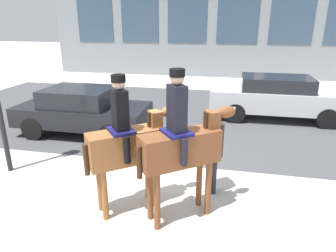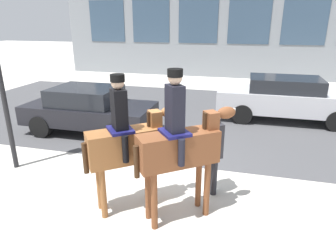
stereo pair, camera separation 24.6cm
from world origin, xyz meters
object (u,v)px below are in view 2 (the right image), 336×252
Objects in this scene: street_car_far_lane at (286,98)px; mounted_horse_companion at (180,144)px; pedestrian_bystander at (213,147)px; mounted_horse_lead at (126,142)px; street_car_near_lane at (89,109)px.

mounted_horse_companion is at bearing -110.54° from street_car_far_lane.
street_car_far_lane is (1.92, 5.42, -0.21)m from pedestrian_bystander.
mounted_horse_lead is 4.43m from street_car_near_lane.
street_car_far_lane is at bearing -140.83° from pedestrian_bystander.
street_car_near_lane is (-2.69, 3.48, -0.57)m from mounted_horse_lead.
mounted_horse_companion is 0.56× the size of street_car_far_lane.
street_car_near_lane is (-3.67, 3.54, -0.65)m from mounted_horse_companion.
street_car_near_lane is 6.66m from street_car_far_lane.
pedestrian_bystander is 0.43× the size of street_car_near_lane.
street_car_near_lane is at bearing -63.75° from pedestrian_bystander.
mounted_horse_companion is at bearing -43.97° from street_car_near_lane.
mounted_horse_companion reaches higher than pedestrian_bystander.
mounted_horse_lead reaches higher than pedestrian_bystander.
street_car_far_lane is (2.38, 6.34, -0.59)m from mounted_horse_companion.
mounted_horse_companion is 1.10m from pedestrian_bystander.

